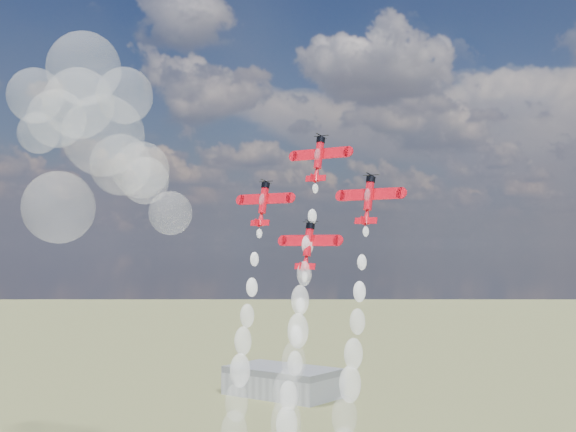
# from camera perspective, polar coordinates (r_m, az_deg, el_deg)

# --- Properties ---
(hangar) EXTENTS (50.00, 28.00, 13.00)m
(hangar) POSITION_cam_1_polar(r_m,az_deg,el_deg) (373.21, -0.38, -11.69)
(hangar) COLOR gray
(hangar) RESTS_ON ground
(plane_lead) EXTENTS (12.68, 4.46, 8.95)m
(plane_lead) POSITION_cam_1_polar(r_m,az_deg,el_deg) (152.63, 2.19, 4.17)
(plane_lead) COLOR red
(plane_lead) RESTS_ON ground
(plane_left) EXTENTS (12.68, 4.46, 8.95)m
(plane_left) POSITION_cam_1_polar(r_m,az_deg,el_deg) (157.75, -1.78, 0.96)
(plane_left) COLOR red
(plane_left) RESTS_ON ground
(plane_right) EXTENTS (12.68, 4.46, 8.95)m
(plane_right) POSITION_cam_1_polar(r_m,az_deg,el_deg) (143.97, 5.75, 1.25)
(plane_right) COLOR red
(plane_right) RESTS_ON ground
(plane_slot) EXTENTS (12.68, 4.46, 8.95)m
(plane_slot) POSITION_cam_1_polar(r_m,az_deg,el_deg) (148.88, 1.43, -2.05)
(plane_slot) COLOR red
(plane_slot) RESTS_ON ground
(smoke_trail_lead) EXTENTS (5.20, 11.93, 45.50)m
(smoke_trail_lead) POSITION_cam_1_polar(r_m,az_deg,el_deg) (146.92, 0.24, -11.09)
(smoke_trail_lead) COLOR white
(smoke_trail_lead) RESTS_ON plane_lead
(smoke_trail_left) EXTENTS (5.41, 12.04, 44.35)m
(smoke_trail_left) POSITION_cam_1_polar(r_m,az_deg,el_deg) (154.15, -3.72, -13.66)
(smoke_trail_left) COLOR white
(smoke_trail_left) RESTS_ON plane_left
(smoke_trail_right) EXTENTS (5.14, 12.35, 44.75)m
(smoke_trail_right) POSITION_cam_1_polar(r_m,az_deg,el_deg) (139.98, 4.06, -14.85)
(smoke_trail_right) COLOR white
(smoke_trail_right) RESTS_ON plane_right
(drifted_smoke_cloud) EXTENTS (58.86, 33.46, 53.58)m
(drifted_smoke_cloud) POSITION_cam_1_polar(r_m,az_deg,el_deg) (215.89, -13.92, 5.60)
(drifted_smoke_cloud) COLOR white
(drifted_smoke_cloud) RESTS_ON ground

